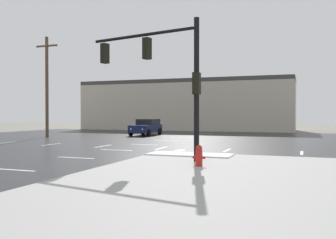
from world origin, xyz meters
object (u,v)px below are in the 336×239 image
at_px(traffic_signal_mast, 165,67).
at_px(fire_hydrant, 199,156).
at_px(sedan_navy, 146,127).
at_px(utility_pole_far, 47,85).

xyz_separation_m(traffic_signal_mast, fire_hydrant, (2.00, -1.66, -3.57)).
height_order(fire_hydrant, sedan_navy, sedan_navy).
height_order(traffic_signal_mast, fire_hydrant, traffic_signal_mast).
distance_m(traffic_signal_mast, fire_hydrant, 4.41).
distance_m(sedan_navy, utility_pole_far, 9.98).
distance_m(traffic_signal_mast, utility_pole_far, 20.08).
bearing_deg(utility_pole_far, fire_hydrant, -37.94).
relative_size(traffic_signal_mast, utility_pole_far, 0.66).
xyz_separation_m(sedan_navy, utility_pole_far, (-7.16, -5.79, 3.85)).
bearing_deg(traffic_signal_mast, sedan_navy, -51.90).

